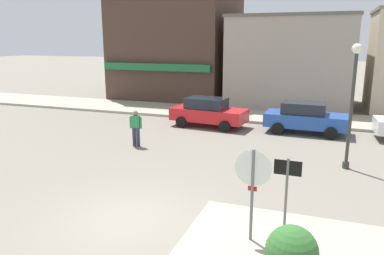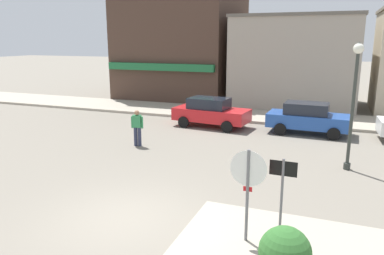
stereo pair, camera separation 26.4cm
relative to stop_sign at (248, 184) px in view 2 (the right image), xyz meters
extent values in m
plane|color=gray|center=(-3.25, 0.15, -1.52)|extent=(160.00, 160.00, 0.00)
cube|color=#A89E8C|center=(-3.25, 14.65, -1.44)|extent=(80.00, 4.00, 0.15)
cylinder|color=slate|center=(0.00, -0.01, -0.37)|extent=(0.07, 0.07, 2.30)
cylinder|color=red|center=(0.00, 0.01, 0.35)|extent=(0.76, 0.02, 0.76)
cylinder|color=white|center=(0.00, 0.00, 0.35)|extent=(0.82, 0.02, 0.82)
cube|color=red|center=(0.00, 0.01, -0.13)|extent=(0.20, 0.02, 0.11)
cylinder|color=slate|center=(0.71, 0.24, -0.47)|extent=(0.06, 0.06, 2.10)
cube|color=black|center=(0.71, 0.25, 0.36)|extent=(0.60, 0.02, 0.34)
cube|color=white|center=(0.71, 0.26, 0.36)|extent=(0.54, 0.02, 0.29)
cube|color=black|center=(0.71, 0.27, 0.36)|extent=(0.34, 0.01, 0.08)
sphere|color=#336B2D|center=(1.00, -1.17, -0.79)|extent=(1.00, 1.00, 1.00)
cylinder|color=#333833|center=(2.25, 6.43, 0.58)|extent=(0.12, 0.12, 4.20)
cylinder|color=#333833|center=(2.25, 6.43, -1.40)|extent=(0.24, 0.24, 0.24)
sphere|color=white|center=(2.25, 6.43, 2.79)|extent=(0.36, 0.36, 0.36)
cone|color=#333833|center=(2.25, 6.43, 2.94)|extent=(0.32, 0.32, 0.18)
cube|color=red|center=(-4.49, 11.14, -0.85)|extent=(4.15, 2.08, 0.66)
cube|color=#1E232D|center=(-4.64, 11.16, -0.24)|extent=(2.21, 1.59, 0.56)
cylinder|color=black|center=(-3.17, 11.87, -1.22)|extent=(0.61, 0.24, 0.60)
cylinder|color=black|center=(-3.34, 10.18, -1.22)|extent=(0.61, 0.24, 0.60)
cylinder|color=black|center=(-5.64, 12.11, -1.22)|extent=(0.61, 0.24, 0.60)
cylinder|color=black|center=(-5.81, 10.42, -1.22)|extent=(0.61, 0.24, 0.60)
cube|color=#234C9E|center=(0.52, 11.41, -0.85)|extent=(4.06, 1.85, 0.66)
cube|color=#1E232D|center=(0.37, 11.42, -0.24)|extent=(2.13, 1.47, 0.56)
cylinder|color=black|center=(1.80, 12.21, -1.22)|extent=(0.61, 0.20, 0.60)
cylinder|color=black|center=(1.73, 10.51, -1.22)|extent=(0.61, 0.20, 0.60)
cylinder|color=black|center=(-0.68, 12.31, -1.22)|extent=(0.61, 0.20, 0.60)
cylinder|color=black|center=(-0.75, 10.61, -1.22)|extent=(0.61, 0.20, 0.60)
cylinder|color=#2D334C|center=(-6.45, 6.39, -1.09)|extent=(0.16, 0.16, 0.85)
cylinder|color=#2D334C|center=(-6.28, 6.42, -1.09)|extent=(0.16, 0.16, 0.85)
cube|color=#338C51|center=(-6.37, 6.41, -0.40)|extent=(0.39, 0.27, 0.54)
sphere|color=#9E7051|center=(-6.37, 6.41, -0.02)|extent=(0.22, 0.22, 0.22)
cylinder|color=#338C51|center=(-6.59, 6.37, -0.45)|extent=(0.10, 0.10, 0.52)
cylinder|color=#338C51|center=(-6.14, 6.44, -0.45)|extent=(0.10, 0.10, 0.52)
cube|color=#473328|center=(-10.15, 20.96, 2.67)|extent=(8.60, 8.62, 8.37)
cube|color=#1E6638|center=(-10.15, 16.50, 1.18)|extent=(8.17, 0.40, 0.50)
cube|color=#9E9384|center=(-1.11, 19.93, 1.48)|extent=(8.06, 7.44, 5.99)
cube|color=#5E584F|center=(-1.11, 19.93, 4.57)|extent=(8.22, 7.59, 0.20)
camera|label=1|loc=(1.38, -7.74, 3.10)|focal=35.00mm
camera|label=2|loc=(1.63, -7.65, 3.10)|focal=35.00mm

